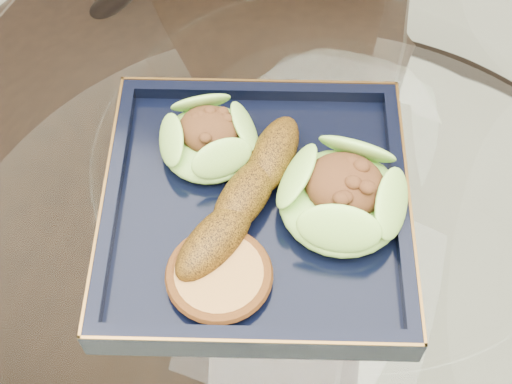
% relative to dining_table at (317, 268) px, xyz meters
% --- Properties ---
extents(dining_table, '(1.13, 1.13, 0.77)m').
position_rel_dining_table_xyz_m(dining_table, '(0.00, 0.00, 0.00)').
color(dining_table, white).
rests_on(dining_table, ground).
extents(dining_chair, '(0.41, 0.41, 0.90)m').
position_rel_dining_table_xyz_m(dining_chair, '(-0.19, 0.27, -0.10)').
color(dining_chair, '#311B10').
rests_on(dining_chair, ground).
extents(navy_plate, '(0.34, 0.34, 0.02)m').
position_rel_dining_table_xyz_m(navy_plate, '(-0.06, -0.05, 0.17)').
color(navy_plate, black).
rests_on(navy_plate, dining_table).
extents(lettuce_wrap_left, '(0.11, 0.11, 0.03)m').
position_rel_dining_table_xyz_m(lettuce_wrap_left, '(-0.12, -0.01, 0.20)').
color(lettuce_wrap_left, olive).
rests_on(lettuce_wrap_left, navy_plate).
extents(lettuce_wrap_right, '(0.14, 0.14, 0.04)m').
position_rel_dining_table_xyz_m(lettuce_wrap_right, '(0.02, -0.03, 0.20)').
color(lettuce_wrap_right, '#66A931').
rests_on(lettuce_wrap_right, navy_plate).
extents(roasted_plantain, '(0.07, 0.19, 0.03)m').
position_rel_dining_table_xyz_m(roasted_plantain, '(-0.06, -0.06, 0.20)').
color(roasted_plantain, '#5E3A09').
rests_on(roasted_plantain, navy_plate).
extents(crumb_patty, '(0.09, 0.09, 0.01)m').
position_rel_dining_table_xyz_m(crumb_patty, '(-0.06, -0.13, 0.19)').
color(crumb_patty, '#AD7A39').
rests_on(crumb_patty, navy_plate).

